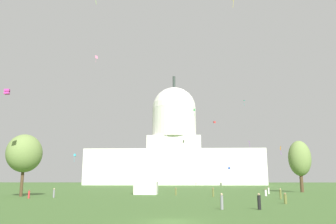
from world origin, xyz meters
TOP-DOWN VIEW (x-y plane):
  - ground_plane at (0.00, 0.00)m, footprint 800.00×800.00m
  - capitol_building at (-4.93, 186.98)m, footprint 111.92×28.64m
  - event_tent at (-7.58, 49.72)m, footprint 5.45×4.37m
  - tree_east_far at (32.63, 65.01)m, footprint 7.89×7.73m
  - tree_west_mid at (-31.32, 38.82)m, footprint 8.92×9.38m
  - person_grey_mid_center at (5.30, 11.17)m, footprint 0.41×0.41m
  - person_white_front_right at (17.80, 43.19)m, footprint 0.46×0.46m
  - person_red_back_right at (-26.75, 32.47)m, footprint 0.36×0.36m
  - person_white_front_center at (20.99, 53.68)m, footprint 0.49×0.49m
  - person_olive_back_center at (15.04, 20.37)m, footprint 0.50×0.50m
  - person_olive_deep_crowd at (17.75, 32.28)m, footprint 0.40×0.40m
  - person_black_front_left at (9.45, 11.16)m, footprint 0.54×0.54m
  - person_olive_mid_right at (-0.68, 45.80)m, footprint 0.34×0.34m
  - person_olive_aisle_center at (6.80, 39.77)m, footprint 0.39×0.39m
  - person_grey_mid_left at (-23.19, 35.03)m, footprint 0.40×0.40m
  - kite_white_mid at (-5.82, 102.75)m, footprint 0.57×0.60m
  - kite_magenta_low at (-28.93, 25.76)m, footprint 0.99×0.96m
  - kite_pink_high at (-28.61, 79.24)m, footprint 0.80×0.95m
  - kite_blue_low at (26.71, 163.62)m, footprint 1.21×1.28m
  - kite_red_mid at (15.27, 122.70)m, footprint 1.13×1.15m
  - kite_green_high at (7.25, 154.50)m, footprint 1.10×1.16m
  - kite_cyan_low at (-39.84, 96.23)m, footprint 0.75×0.78m
  - kite_violet_low at (25.70, 97.96)m, footprint 0.59×0.89m
  - kite_gold_low at (12.89, 161.10)m, footprint 1.31×1.64m
  - kite_orange_low at (28.62, 68.28)m, footprint 0.50×0.87m
  - kite_turquoise_high at (29.04, 124.09)m, footprint 1.30×1.66m

SIDE VIEW (x-z plane):
  - ground_plane at x=0.00m, z-range 0.00..0.00m
  - person_white_front_right at x=17.80m, z-range -0.08..1.41m
  - person_olive_back_center at x=15.04m, z-range -0.07..1.42m
  - person_red_back_right at x=-26.75m, z-range -0.06..1.48m
  - person_white_front_center at x=20.99m, z-range -0.06..1.56m
  - person_olive_mid_right at x=-0.68m, z-range -0.05..1.55m
  - person_grey_mid_left at x=-23.19m, z-range -0.05..1.68m
  - person_black_front_left at x=9.45m, z-range -0.07..1.71m
  - person_olive_aisle_center at x=6.80m, z-range -0.04..1.70m
  - person_olive_deep_crowd at x=17.75m, z-range -0.06..1.73m
  - person_grey_mid_center at x=5.30m, z-range -0.05..1.73m
  - event_tent at x=-7.58m, z-range 0.00..5.87m
  - tree_west_mid at x=-31.32m, z-range 2.34..14.75m
  - tree_east_far at x=32.63m, z-range 2.05..15.83m
  - kite_blue_low at x=26.71m, z-range 9.12..10.47m
  - kite_gold_low at x=12.89m, z-range 9.73..12.12m
  - kite_orange_low at x=28.62m, z-range 10.60..13.25m
  - kite_cyan_low at x=-39.84m, z-range 10.80..13.86m
  - kite_violet_low at x=25.70m, z-range 15.63..18.24m
  - kite_magenta_low at x=-28.93m, z-range 17.52..18.43m
  - kite_white_mid at x=-5.82m, z-range 17.79..21.49m
  - capitol_building at x=-4.93m, z-range -12.84..58.75m
  - kite_red_mid at x=15.27m, z-range 28.57..29.55m
  - kite_turquoise_high at x=29.04m, z-range 37.90..40.00m
  - kite_green_high at x=7.25m, z-range 39.37..43.77m
  - kite_pink_high at x=-28.61m, z-range 43.27..45.83m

